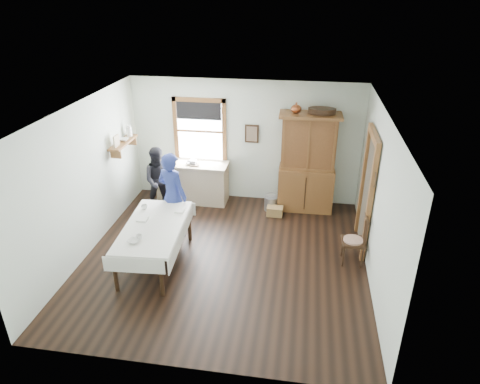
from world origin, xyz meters
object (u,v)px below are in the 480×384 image
at_px(china_hutch, 307,163).
at_px(dining_table, 155,244).
at_px(spindle_chair, 354,240).
at_px(pail, 271,203).
at_px(figure_dark, 160,182).
at_px(wicker_basket, 275,211).
at_px(work_counter, 193,182).
at_px(woman_blue, 173,198).

bearing_deg(china_hutch, dining_table, -136.56).
relative_size(spindle_chair, pail, 2.97).
bearing_deg(pail, spindle_chair, -47.54).
bearing_deg(dining_table, figure_dark, 105.60).
xyz_separation_m(china_hutch, spindle_chair, (0.87, -1.93, -0.60)).
relative_size(dining_table, pail, 6.07).
distance_m(china_hutch, dining_table, 3.62).
distance_m(pail, wicker_basket, 0.27).
distance_m(pail, figure_dark, 2.44).
relative_size(spindle_chair, wicker_basket, 2.78).
height_order(work_counter, pail, work_counter).
bearing_deg(china_hutch, work_counter, 179.09).
height_order(dining_table, spindle_chair, spindle_chair).
relative_size(spindle_chair, figure_dark, 0.70).
relative_size(china_hutch, wicker_basket, 6.36).
height_order(spindle_chair, figure_dark, figure_dark).
distance_m(china_hutch, woman_blue, 2.92).
distance_m(dining_table, pail, 2.94).
distance_m(wicker_basket, figure_dark, 2.53).
xyz_separation_m(china_hutch, dining_table, (-2.53, -2.49, -0.68)).
relative_size(pail, woman_blue, 0.20).
relative_size(work_counter, dining_table, 0.84).
xyz_separation_m(spindle_chair, wicker_basket, (-1.49, 1.50, -0.37)).
height_order(woman_blue, figure_dark, woman_blue).
distance_m(work_counter, woman_blue, 1.53).
bearing_deg(spindle_chair, dining_table, -173.18).
relative_size(work_counter, pail, 5.08).
xyz_separation_m(work_counter, wicker_basket, (1.89, -0.42, -0.36)).
relative_size(woman_blue, figure_dark, 1.19).
bearing_deg(dining_table, woman_blue, 87.64).
bearing_deg(dining_table, pail, 51.70).
xyz_separation_m(spindle_chair, figure_dark, (-3.94, 1.37, 0.20)).
xyz_separation_m(work_counter, woman_blue, (0.01, -1.49, 0.33)).
bearing_deg(spindle_chair, china_hutch, 111.81).
relative_size(dining_table, spindle_chair, 2.04).
height_order(dining_table, pail, dining_table).
height_order(wicker_basket, woman_blue, woman_blue).
bearing_deg(spindle_chair, figure_dark, 158.35).
xyz_separation_m(dining_table, figure_dark, (-0.54, 1.93, 0.28)).
height_order(spindle_chair, woman_blue, woman_blue).
distance_m(dining_table, spindle_chair, 3.45).
distance_m(china_hutch, figure_dark, 3.15).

